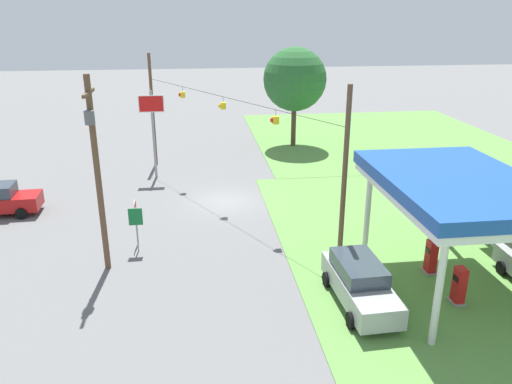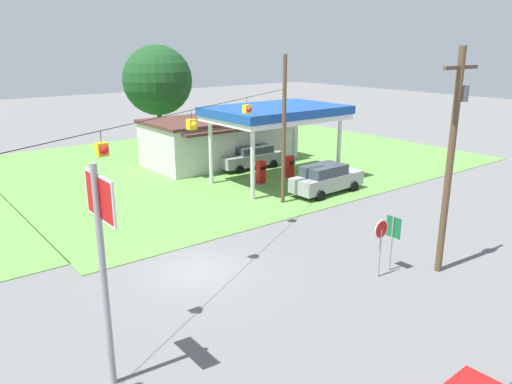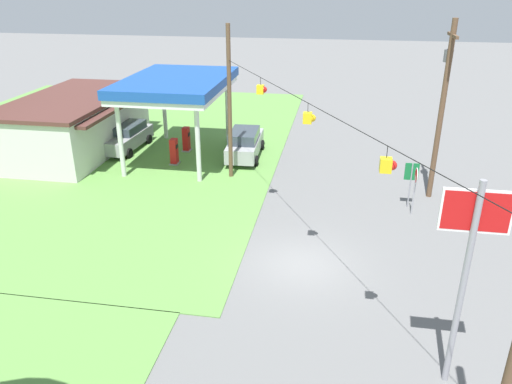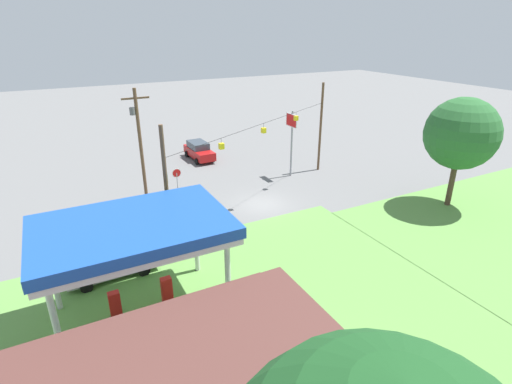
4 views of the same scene
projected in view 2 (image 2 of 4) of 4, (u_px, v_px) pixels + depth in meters
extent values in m
plane|color=slate|center=(197.00, 271.00, 21.22)|extent=(160.00, 160.00, 0.00)
cube|color=#5B8E42|center=(236.00, 159.00, 41.94)|extent=(36.00, 28.00, 0.04)
cube|color=silver|center=(276.00, 117.00, 33.78)|extent=(8.84, 5.87, 0.35)
cube|color=#19479E|center=(276.00, 110.00, 33.65)|extent=(9.04, 6.07, 0.55)
cylinder|color=silver|center=(253.00, 165.00, 30.43)|extent=(0.28, 0.28, 4.37)
cylinder|color=silver|center=(339.00, 150.00, 34.94)|extent=(0.28, 0.28, 4.37)
cylinder|color=silver|center=(211.00, 153.00, 33.96)|extent=(0.28, 0.28, 4.37)
cylinder|color=silver|center=(294.00, 140.00, 38.47)|extent=(0.28, 0.28, 4.37)
cube|color=silver|center=(220.00, 141.00, 40.54)|extent=(11.66, 5.97, 3.42)
cube|color=#512D28|center=(220.00, 119.00, 40.02)|extent=(11.96, 6.27, 0.24)
cube|color=#512D28|center=(245.00, 129.00, 37.61)|extent=(10.49, 0.70, 0.20)
cube|color=gray|center=(261.00, 184.00, 34.28)|extent=(0.71, 0.56, 0.12)
cube|color=red|center=(261.00, 172.00, 34.04)|extent=(0.55, 0.40, 1.56)
cube|color=black|center=(263.00, 168.00, 33.79)|extent=(0.39, 0.03, 0.24)
cube|color=gray|center=(289.00, 178.00, 35.83)|extent=(0.71, 0.56, 0.12)
cube|color=red|center=(290.00, 167.00, 35.59)|extent=(0.55, 0.40, 1.56)
cube|color=black|center=(292.00, 163.00, 35.34)|extent=(0.39, 0.03, 0.24)
cube|color=#9E9EA3|center=(327.00, 181.00, 32.19)|extent=(5.25, 2.05, 0.91)
cube|color=#333D47|center=(324.00, 170.00, 31.77)|extent=(2.91, 1.81, 0.65)
cylinder|color=black|center=(332.00, 181.00, 34.00)|extent=(0.69, 0.25, 0.68)
cylinder|color=black|center=(354.00, 187.00, 32.62)|extent=(0.69, 0.25, 0.68)
cylinder|color=black|center=(299.00, 189.00, 32.01)|extent=(0.69, 0.25, 0.68)
cylinder|color=black|center=(320.00, 196.00, 30.63)|extent=(0.69, 0.25, 0.68)
cube|color=#9E9EA3|center=(250.00, 159.00, 38.52)|extent=(5.16, 2.09, 0.86)
cube|color=#333D47|center=(253.00, 149.00, 38.48)|extent=(2.87, 1.83, 0.57)
cylinder|color=black|center=(239.00, 170.00, 37.03)|extent=(0.69, 0.25, 0.68)
cylinder|color=black|center=(226.00, 165.00, 38.51)|extent=(0.69, 0.25, 0.68)
cylinder|color=black|center=(273.00, 164.00, 38.77)|extent=(0.69, 0.25, 0.68)
cylinder|color=black|center=(259.00, 160.00, 40.25)|extent=(0.69, 0.25, 0.68)
cylinder|color=#99999E|center=(380.00, 253.00, 20.46)|extent=(0.08, 0.08, 2.10)
cylinder|color=white|center=(381.00, 229.00, 20.16)|extent=(0.80, 0.03, 0.80)
cylinder|color=red|center=(381.00, 229.00, 20.16)|extent=(0.70, 0.03, 0.70)
cylinder|color=gray|center=(104.00, 280.00, 13.33)|extent=(0.18, 0.18, 6.44)
cube|color=white|center=(100.00, 197.00, 12.73)|extent=(0.06, 1.81, 1.22)
cube|color=red|center=(100.00, 197.00, 12.73)|extent=(0.07, 1.69, 1.10)
cylinder|color=gray|center=(391.00, 244.00, 21.01)|extent=(0.07, 0.07, 2.40)
cube|color=#146B33|center=(394.00, 227.00, 20.82)|extent=(0.04, 0.70, 0.90)
cylinder|color=brown|center=(450.00, 165.00, 20.01)|extent=(0.28, 0.28, 9.24)
cube|color=brown|center=(461.00, 67.00, 18.92)|extent=(2.20, 0.14, 0.14)
cylinder|color=#59595B|center=(463.00, 94.00, 19.41)|extent=(0.44, 0.44, 0.60)
cylinder|color=brown|center=(284.00, 132.00, 29.17)|extent=(0.24, 0.24, 8.76)
cylinder|color=black|center=(191.00, 110.00, 19.28)|extent=(18.37, 10.02, 0.02)
cylinder|color=black|center=(101.00, 137.00, 14.73)|extent=(0.02, 0.02, 0.35)
cube|color=yellow|center=(102.00, 149.00, 14.84)|extent=(0.32, 0.32, 0.40)
sphere|color=red|center=(104.00, 150.00, 14.71)|extent=(0.28, 0.28, 0.28)
cylinder|color=black|center=(191.00, 115.00, 19.33)|extent=(0.02, 0.02, 0.35)
cube|color=yellow|center=(191.00, 124.00, 19.43)|extent=(0.32, 0.32, 0.40)
sphere|color=yellow|center=(194.00, 125.00, 19.31)|extent=(0.28, 0.28, 0.28)
cylinder|color=black|center=(247.00, 101.00, 23.93)|extent=(0.02, 0.02, 0.35)
cube|color=yellow|center=(247.00, 109.00, 24.03)|extent=(0.32, 0.32, 0.40)
sphere|color=red|center=(249.00, 109.00, 23.90)|extent=(0.28, 0.28, 0.28)
cylinder|color=#4C3828|center=(160.00, 129.00, 45.22)|extent=(0.44, 0.44, 3.78)
sphere|color=#19471E|center=(157.00, 80.00, 43.99)|extent=(6.12, 6.12, 6.12)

